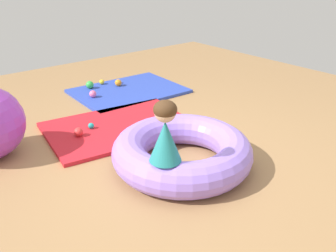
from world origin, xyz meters
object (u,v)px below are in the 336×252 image
Objects in this scene: play_ball_pink at (93,94)px; play_ball_green at (90,85)px; play_ball_orange at (118,83)px; inflatable_cushion at (182,151)px; play_ball_teal at (91,126)px; play_ball_blue at (118,81)px; play_ball_yellow at (102,82)px; child_in_teal at (165,132)px; play_ball_red at (78,132)px.

play_ball_pink is 0.88× the size of play_ball_green.
play_ball_orange is 0.41m from play_ball_green.
inflatable_cushion is 1.22m from play_ball_teal.
play_ball_orange is 1.51× the size of play_ball_teal.
play_ball_blue is at bearing 56.93° from play_ball_orange.
play_ball_yellow is (0.37, 0.42, -0.01)m from play_ball_pink.
child_in_teal is 7.67× the size of play_ball_teal.
play_ball_orange is 1.35× the size of play_ball_yellow.
play_ball_green is (0.73, 2.64, -0.45)m from child_in_teal.
play_ball_green reaches higher than play_ball_red.
play_ball_pink is (0.59, 2.29, -0.46)m from child_in_teal.
play_ball_blue is 0.56× the size of play_ball_green.
inflatable_cushion is at bearing -76.19° from play_ball_teal.
play_ball_pink is at bearing 140.38° from child_in_teal.
play_ball_teal is 1.56m from play_ball_yellow.
play_ball_red is (-1.28, -1.26, 0.02)m from play_ball_blue.
play_ball_pink is at bearing -152.80° from play_ball_blue.
child_in_teal is at bearing -114.47° from play_ball_blue.
play_ball_green reaches higher than play_ball_pink.
inflatable_cushion is 11.63× the size of play_ball_green.
play_ball_pink is 1.01× the size of play_ball_red.
child_in_teal is 1.49m from play_ball_teal.
play_ball_yellow reaches higher than play_ball_teal.
play_ball_green is at bearing 81.64° from inflatable_cushion.
play_ball_blue is 0.65× the size of play_ball_red.
play_ball_teal is at bearing 24.29° from play_ball_red.
play_ball_green is at bearing 172.89° from play_ball_blue.
play_ball_red is at bearing 159.17° from child_in_teal.
play_ball_green reaches higher than play_ball_blue.
play_ball_red is (-0.19, -0.09, 0.02)m from play_ball_teal.
play_ball_yellow reaches higher than play_ball_blue.
child_in_teal is at bearing -105.51° from play_ball_green.
inflatable_cushion is 20.66× the size of play_ball_blue.
inflatable_cushion is 0.60m from child_in_teal.
play_ball_green reaches higher than play_ball_yellow.
inflatable_cushion is at bearing -95.80° from play_ball_pink.
play_ball_green is at bearing -165.13° from play_ball_yellow.
play_ball_green is 1.50× the size of play_ball_yellow.
play_ball_orange is at bearing -123.07° from play_ball_blue.
play_ball_teal is (-0.29, 1.18, -0.08)m from inflatable_cushion.
child_in_teal reaches higher than play_ball_yellow.
play_ball_orange reaches higher than play_ball_teal.
play_ball_pink is 0.98× the size of play_ball_orange.
child_in_teal is 2.78m from play_ball_green.
inflatable_cushion reaches higher than play_ball_teal.
play_ball_blue is 0.45m from play_ball_green.
play_ball_pink is at bearing -159.07° from play_ball_orange.
play_ball_yellow is at bearing 48.28° from play_ball_pink.
play_ball_blue is at bearing 47.25° from play_ball_teal.
play_ball_yellow is (1.06, 1.38, -0.01)m from play_ball_red.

